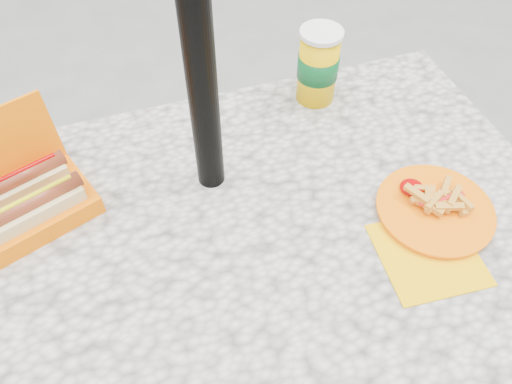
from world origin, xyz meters
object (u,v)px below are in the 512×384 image
object	(u,v)px
hotdog_box	(24,201)
umbrella_pole	(194,9)
soda_cup	(318,66)
fries_plate	(434,211)

from	to	relation	value
hotdog_box	umbrella_pole	bearing A→B (deg)	-23.23
umbrella_pole	soda_cup	bearing A→B (deg)	29.82
umbrella_pole	fries_plate	bearing A→B (deg)	-30.72
hotdog_box	soda_cup	size ratio (longest dim) A/B	1.57
soda_cup	umbrella_pole	bearing A→B (deg)	-150.18
fries_plate	umbrella_pole	bearing A→B (deg)	149.28
fries_plate	hotdog_box	bearing A→B (deg)	161.66
fries_plate	soda_cup	xyz separation A→B (m)	(-0.07, 0.37, 0.07)
fries_plate	soda_cup	distance (m)	0.38
hotdog_box	fries_plate	xyz separation A→B (m)	(0.68, -0.23, -0.03)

